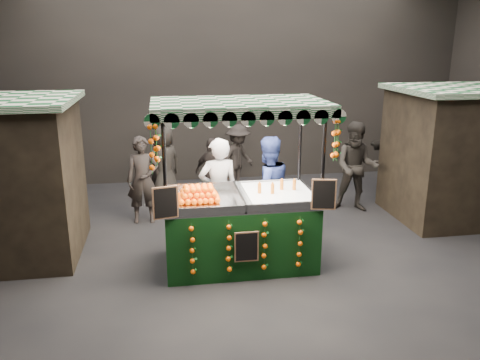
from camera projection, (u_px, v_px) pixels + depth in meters
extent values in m
plane|color=black|center=(266.00, 262.00, 7.83)|extent=(12.00, 12.00, 0.00)
cube|color=black|center=(224.00, 80.00, 11.87)|extent=(12.00, 0.10, 5.00)
cube|color=black|center=(468.00, 156.00, 9.58)|extent=(2.80, 2.00, 2.50)
cube|color=#104A20|center=(477.00, 89.00, 9.22)|extent=(3.00, 2.20, 0.10)
cube|color=black|center=(239.00, 233.00, 7.66)|extent=(2.31, 1.26, 1.05)
cube|color=#B2B4B9|center=(239.00, 200.00, 7.51)|extent=(2.31, 1.26, 0.04)
cylinder|color=black|center=(166.00, 205.00, 6.72)|extent=(0.05, 0.05, 2.52)
cylinder|color=black|center=(321.00, 197.00, 7.07)|extent=(0.05, 0.05, 2.52)
cylinder|color=black|center=(165.00, 181.00, 7.85)|extent=(0.05, 0.05, 2.52)
cylinder|color=black|center=(299.00, 175.00, 8.20)|extent=(0.05, 0.05, 2.52)
cube|color=#104A20|center=(239.00, 104.00, 7.09)|extent=(2.57, 1.52, 0.08)
cube|color=silver|center=(279.00, 194.00, 7.59)|extent=(1.03, 1.13, 0.08)
cube|color=black|center=(165.00, 203.00, 6.64)|extent=(0.35, 0.10, 0.46)
cube|color=black|center=(324.00, 194.00, 6.99)|extent=(0.35, 0.10, 0.46)
cube|color=black|center=(247.00, 247.00, 7.01)|extent=(0.36, 0.03, 0.46)
imported|color=gray|center=(219.00, 192.00, 8.32)|extent=(0.74, 0.54, 1.89)
imported|color=navy|center=(267.00, 189.00, 8.52)|extent=(1.06, 0.92, 1.87)
imported|color=#292321|center=(143.00, 180.00, 9.34)|extent=(0.63, 0.42, 1.71)
imported|color=black|center=(356.00, 167.00, 9.98)|extent=(1.11, 1.00, 1.87)
imported|color=black|center=(213.00, 174.00, 10.11)|extent=(0.91, 0.88, 1.53)
imported|color=#282321|center=(238.00, 158.00, 11.34)|extent=(1.15, 1.12, 1.58)
imported|color=black|center=(164.00, 164.00, 10.61)|extent=(0.98, 0.90, 1.68)
imported|color=black|center=(394.00, 155.00, 10.97)|extent=(1.12, 1.85, 1.90)
imported|color=#2D2725|center=(158.00, 167.00, 10.63)|extent=(0.59, 0.66, 1.52)
imported|color=black|center=(19.00, 174.00, 9.92)|extent=(1.09, 1.22, 1.64)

